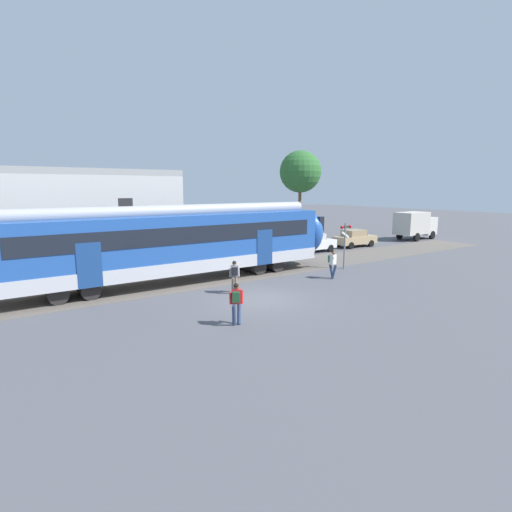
{
  "coord_description": "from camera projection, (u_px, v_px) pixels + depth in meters",
  "views": [
    {
      "loc": [
        -10.69,
        -15.02,
        5.25
      ],
      "look_at": [
        1.43,
        2.49,
        1.6
      ],
      "focal_mm": 28.0,
      "sensor_mm": 36.0,
      "label": 1
    }
  ],
  "objects": [
    {
      "name": "box_truck",
      "position": [
        415.0,
        224.0,
        40.74
      ],
      "size": [
        5.33,
        2.29,
        2.82
      ],
      "color": "beige",
      "rests_on": "ground"
    },
    {
      "name": "pedestrian_grey",
      "position": [
        235.0,
        274.0,
        19.97
      ],
      "size": [
        0.65,
        0.57,
        1.67
      ],
      "color": "#6B6051",
      "rests_on": "ground"
    },
    {
      "name": "ground_plane",
      "position": [
        261.0,
        299.0,
        19.06
      ],
      "size": [
        160.0,
        160.0,
        0.0
      ],
      "primitive_type": "plane",
      "color": "#515156"
    },
    {
      "name": "parked_car_white",
      "position": [
        313.0,
        243.0,
        32.82
      ],
      "size": [
        4.07,
        1.9,
        1.54
      ],
      "color": "silver",
      "rests_on": "ground"
    },
    {
      "name": "parked_car_tan",
      "position": [
        355.0,
        238.0,
        35.81
      ],
      "size": [
        4.08,
        1.92,
        1.54
      ],
      "color": "tan",
      "rests_on": "ground"
    },
    {
      "name": "pedestrian_red",
      "position": [
        236.0,
        300.0,
        15.3
      ],
      "size": [
        0.67,
        0.55,
        1.67
      ],
      "color": "navy",
      "rests_on": "ground"
    },
    {
      "name": "crossing_signal",
      "position": [
        345.0,
        238.0,
        25.9
      ],
      "size": [
        0.96,
        0.22,
        3.0
      ],
      "color": "gray",
      "rests_on": "ground"
    },
    {
      "name": "street_tree_right",
      "position": [
        300.0,
        172.0,
        41.23
      ],
      "size": [
        4.31,
        4.31,
        9.04
      ],
      "color": "brown",
      "rests_on": "ground"
    },
    {
      "name": "pedestrian_white",
      "position": [
        333.0,
        262.0,
        23.22
      ],
      "size": [
        0.54,
        0.69,
        1.67
      ],
      "color": "navy",
      "rests_on": "ground"
    }
  ]
}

